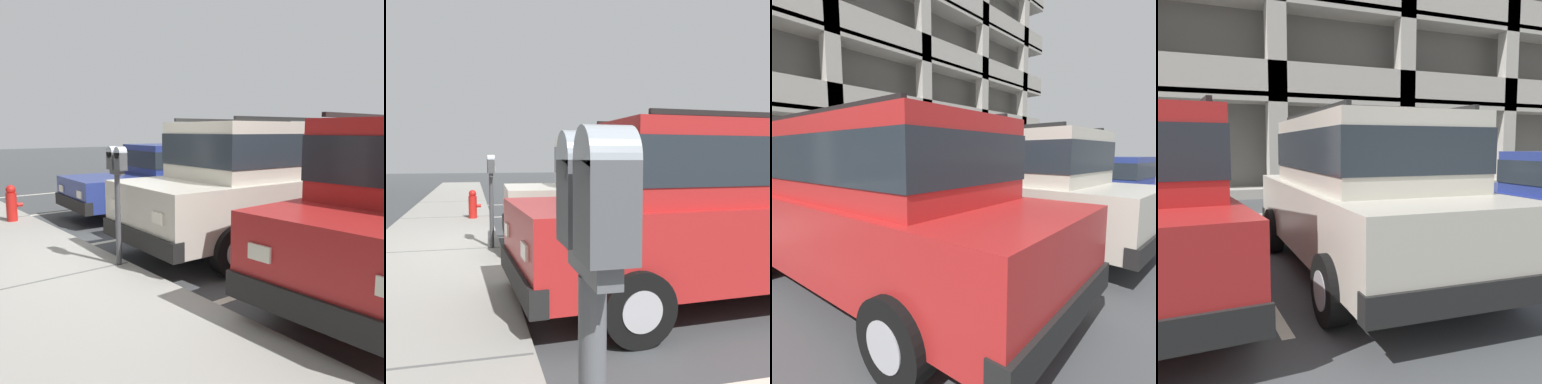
{
  "view_description": "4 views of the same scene",
  "coord_description": "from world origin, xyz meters",
  "views": [
    {
      "loc": [
        -4.81,
        2.94,
        1.85
      ],
      "look_at": [
        -0.22,
        -0.69,
        1.0
      ],
      "focal_mm": 40.0,
      "sensor_mm": 36.0,
      "label": 1
    },
    {
      "loc": [
        -7.12,
        0.65,
        1.6
      ],
      "look_at": [
        -0.18,
        -1.07,
        1.03
      ],
      "focal_mm": 40.0,
      "sensor_mm": 36.0,
      "label": 2
    },
    {
      "loc": [
        -4.78,
        -5.24,
        1.61
      ],
      "look_at": [
        -0.13,
        -1.09,
        0.81
      ],
      "focal_mm": 28.0,
      "sensor_mm": 36.0,
      "label": 3
    },
    {
      "loc": [
        -2.36,
        -7.18,
        1.61
      ],
      "look_at": [
        0.09,
        -1.18,
        0.92
      ],
      "focal_mm": 40.0,
      "sensor_mm": 36.0,
      "label": 4
    }
  ],
  "objects": [
    {
      "name": "ground_plane",
      "position": [
        0.0,
        0.0,
        -0.05
      ],
      "size": [
        80.0,
        80.0,
        0.1
      ],
      "color": "#444749"
    },
    {
      "name": "sidewalk",
      "position": [
        0.0,
        1.3,
        0.06
      ],
      "size": [
        40.0,
        2.2,
        0.12
      ],
      "color": "#9E9B93",
      "rests_on": "ground_plane"
    },
    {
      "name": "parking_stall_lines",
      "position": [
        1.53,
        -1.4,
        0.0
      ],
      "size": [
        12.39,
        4.8,
        0.01
      ],
      "color": "silver",
      "rests_on": "ground_plane"
    },
    {
      "name": "silver_suv",
      "position": [
        -0.15,
        -2.25,
        1.09
      ],
      "size": [
        2.15,
        4.85,
        2.03
      ],
      "rotation": [
        0.0,
        0.0,
        -0.04
      ],
      "color": "beige",
      "rests_on": "ground_plane"
    },
    {
      "name": "red_sedan",
      "position": [
        -2.84,
        -2.12,
        1.09
      ],
      "size": [
        2.19,
        4.87,
        2.03
      ],
      "rotation": [
        0.0,
        0.0,
        0.05
      ],
      "color": "red",
      "rests_on": "ground_plane"
    },
    {
      "name": "dark_hatchback",
      "position": [
        3.06,
        -2.66,
        0.82
      ],
      "size": [
        2.04,
        4.58,
        1.54
      ],
      "rotation": [
        0.0,
        0.0,
        -0.06
      ],
      "color": "navy",
      "rests_on": "ground_plane"
    },
    {
      "name": "parking_meter_near",
      "position": [
        -0.01,
        0.35,
        1.26
      ],
      "size": [
        0.35,
        0.12,
        1.53
      ],
      "color": "#47474C",
      "rests_on": "sidewalk"
    },
    {
      "name": "parking_meter_far",
      "position": [
        -6.14,
        0.37,
        1.27
      ],
      "size": [
        0.35,
        0.12,
        1.55
      ],
      "color": "#595B60",
      "rests_on": "sidewalk"
    },
    {
      "name": "fire_hydrant",
      "position": [
        3.68,
        0.65,
        0.46
      ],
      "size": [
        0.3,
        0.3,
        0.7
      ],
      "color": "red",
      "rests_on": "sidewalk"
    }
  ]
}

